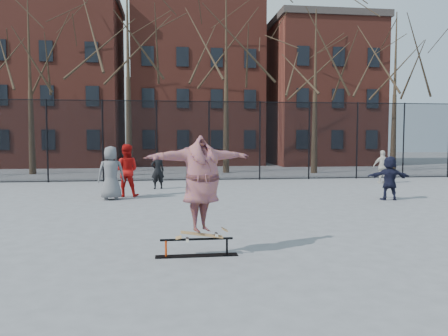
{
  "coord_description": "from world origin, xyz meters",
  "views": [
    {
      "loc": [
        -0.83,
        -8.85,
        2.19
      ],
      "look_at": [
        0.49,
        1.5,
        1.45
      ],
      "focal_mm": 35.0,
      "sensor_mm": 36.0,
      "label": 1
    }
  ],
  "objects": [
    {
      "name": "ground",
      "position": [
        0.0,
        0.0,
        0.0
      ],
      "size": [
        100.0,
        100.0,
        0.0
      ],
      "primitive_type": "plane",
      "color": "slate"
    },
    {
      "name": "skate_rail",
      "position": [
        -0.33,
        -0.94,
        0.13
      ],
      "size": [
        1.52,
        0.23,
        0.33
      ],
      "color": "black",
      "rests_on": "ground"
    },
    {
      "name": "skateboard",
      "position": [
        -0.24,
        -0.94,
        0.38
      ],
      "size": [
        0.84,
        0.2,
        0.1
      ],
      "primitive_type": null,
      "color": "#A67942",
      "rests_on": "skate_rail"
    },
    {
      "name": "skater",
      "position": [
        -0.24,
        -0.94,
        1.31
      ],
      "size": [
        2.22,
        1.42,
        1.76
      ],
      "primitive_type": "imported",
      "rotation": [
        0.0,
        0.0,
        0.42
      ],
      "color": "#6A3688",
      "rests_on": "skateboard"
    },
    {
      "name": "bystander_grey",
      "position": [
        -2.82,
        6.66,
        0.94
      ],
      "size": [
        0.97,
        0.67,
        1.88
      ],
      "primitive_type": "imported",
      "rotation": [
        0.0,
        0.0,
        3.23
      ],
      "color": "#5A5A5E",
      "rests_on": "ground"
    },
    {
      "name": "bystander_black",
      "position": [
        -1.29,
        9.68,
        0.77
      ],
      "size": [
        0.63,
        0.48,
        1.54
      ],
      "primitive_type": "imported",
      "rotation": [
        0.0,
        0.0,
        3.36
      ],
      "color": "black",
      "rests_on": "ground"
    },
    {
      "name": "bystander_red",
      "position": [
        -2.38,
        7.45,
        0.96
      ],
      "size": [
        1.01,
        0.82,
        1.93
      ],
      "primitive_type": "imported",
      "rotation": [
        0.0,
        0.0,
        3.04
      ],
      "color": "#B71110",
      "rests_on": "ground"
    },
    {
      "name": "bystander_white",
      "position": [
        9.23,
        10.6,
        0.78
      ],
      "size": [
        0.97,
        0.53,
        1.57
      ],
      "primitive_type": "imported",
      "rotation": [
        0.0,
        0.0,
        2.97
      ],
      "color": "beige",
      "rests_on": "ground"
    },
    {
      "name": "bystander_navy",
      "position": [
        6.78,
        5.38,
        0.77
      ],
      "size": [
        1.48,
        0.69,
        1.53
      ],
      "primitive_type": "imported",
      "rotation": [
        0.0,
        0.0,
        2.97
      ],
      "color": "black",
      "rests_on": "ground"
    },
    {
      "name": "fence",
      "position": [
        -0.01,
        13.0,
        2.05
      ],
      "size": [
        34.03,
        0.07,
        4.0
      ],
      "color": "black",
      "rests_on": "ground"
    },
    {
      "name": "tree_row",
      "position": [
        -0.25,
        17.15,
        7.36
      ],
      "size": [
        33.66,
        7.46,
        10.67
      ],
      "color": "black",
      "rests_on": "ground"
    },
    {
      "name": "rowhouses",
      "position": [
        0.72,
        26.0,
        6.06
      ],
      "size": [
        29.0,
        7.0,
        13.0
      ],
      "color": "maroon",
      "rests_on": "ground"
    }
  ]
}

